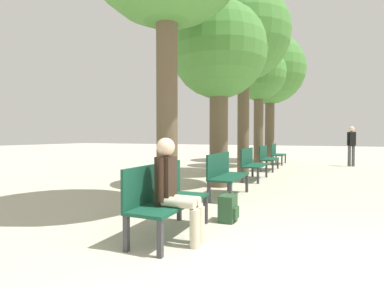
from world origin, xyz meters
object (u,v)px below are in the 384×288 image
object	(u,v)px
person_seated	(174,187)
bench_row_2	(252,162)
tree_row_3	(259,76)
bench_row_3	(267,156)
tree_row_2	(244,36)
bench_row_4	(276,153)
pedestrian_near	(351,143)
tree_row_4	(270,70)
bench_row_1	(225,172)
backpack	(228,209)
bench_row_0	(164,195)
tree_row_1	(219,54)

from	to	relation	value
person_seated	bench_row_2	bearing A→B (deg)	92.54
tree_row_3	bench_row_3	bearing A→B (deg)	-64.31
tree_row_2	bench_row_4	bearing A→B (deg)	82.95
bench_row_3	pedestrian_near	size ratio (longest dim) A/B	0.85
pedestrian_near	bench_row_4	bearing A→B (deg)	-176.72
tree_row_4	person_seated	world-z (taller)	tree_row_4
bench_row_1	tree_row_4	distance (m)	10.64
bench_row_2	bench_row_4	world-z (taller)	same
backpack	pedestrian_near	distance (m)	10.72
bench_row_3	tree_row_3	distance (m)	3.63
bench_row_3	backpack	size ratio (longest dim) A/B	3.64
bench_row_3	pedestrian_near	xyz separation A→B (m)	(3.19, 2.97, 0.47)
bench_row_0	bench_row_2	size ratio (longest dim) A/B	1.00
bench_row_1	backpack	size ratio (longest dim) A/B	3.64
tree_row_1	bench_row_3	bearing A→B (deg)	82.85
tree_row_2	backpack	distance (m)	7.49
backpack	tree_row_4	bearing A→B (deg)	95.77
bench_row_0	bench_row_3	distance (m)	8.36
tree_row_4	bench_row_1	bearing A→B (deg)	-86.80
bench_row_0	bench_row_4	bearing A→B (deg)	90.00
person_seated	bench_row_1	bearing A→B (deg)	94.89
tree_row_3	tree_row_4	world-z (taller)	tree_row_4
bench_row_3	person_seated	world-z (taller)	person_seated
bench_row_3	person_seated	distance (m)	8.57
backpack	pedestrian_near	xyz separation A→B (m)	(2.56, 10.38, 0.81)
bench_row_0	tree_row_3	distance (m)	10.10
tree_row_3	backpack	bearing A→B (deg)	-82.20
bench_row_2	bench_row_4	bearing A→B (deg)	90.00
person_seated	tree_row_1	bearing A→B (deg)	100.77
tree_row_4	backpack	world-z (taller)	tree_row_4
bench_row_0	bench_row_3	world-z (taller)	same
bench_row_3	tree_row_3	bearing A→B (deg)	115.69
bench_row_4	person_seated	distance (m)	11.36
bench_row_3	tree_row_3	xyz separation A→B (m)	(-0.55, 1.13, 3.40)
tree_row_4	pedestrian_near	distance (m)	5.44
bench_row_0	backpack	bearing A→B (deg)	56.66
bench_row_4	backpack	bearing A→B (deg)	-86.49
bench_row_1	tree_row_3	xyz separation A→B (m)	(-0.55, 6.71, 3.40)
bench_row_1	tree_row_1	distance (m)	3.26
person_seated	pedestrian_near	bearing A→B (deg)	75.74
tree_row_1	backpack	xyz separation A→B (m)	(1.17, -3.06, -3.31)
bench_row_4	tree_row_1	xyz separation A→B (m)	(-0.55, -7.14, 2.97)
tree_row_2	pedestrian_near	distance (m)	7.04
bench_row_3	tree_row_2	distance (m)	4.61
bench_row_2	bench_row_4	xyz separation A→B (m)	(0.00, 5.57, 0.00)
backpack	person_seated	bearing A→B (deg)	-107.69
tree_row_3	pedestrian_near	size ratio (longest dim) A/B	2.95
tree_row_3	bench_row_0	bearing A→B (deg)	-86.71
person_seated	backpack	distance (m)	1.31
bench_row_0	tree_row_4	world-z (taller)	tree_row_4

